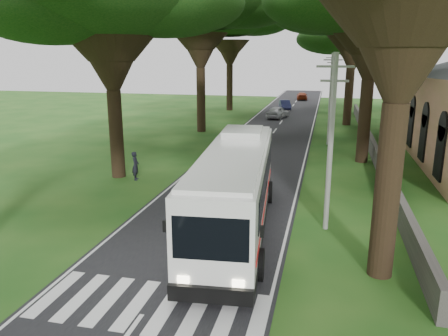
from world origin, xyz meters
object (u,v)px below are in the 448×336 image
(distant_car_a, at_px, (278,112))
(distant_car_b, at_px, (285,105))
(coach_bus, at_px, (235,187))
(pedestrian, at_px, (136,166))
(pole_near, at_px, (331,141))
(pole_mid, at_px, (331,98))
(pole_far, at_px, (331,83))
(distant_car_c, at_px, (302,96))

(distant_car_a, xyz_separation_m, distant_car_b, (0.00, 9.29, -0.09))
(coach_bus, xyz_separation_m, pedestrian, (-7.98, 6.70, -1.16))
(pole_near, height_order, pole_mid, same)
(pole_mid, xyz_separation_m, pedestrian, (-12.06, -14.45, -3.25))
(pole_near, xyz_separation_m, pole_far, (0.00, 40.00, 0.00))
(pole_mid, xyz_separation_m, coach_bus, (-4.08, -21.15, -2.09))
(pole_mid, distance_m, coach_bus, 21.64)
(distant_car_a, height_order, pedestrian, pedestrian)
(distant_car_b, bearing_deg, pole_far, -48.71)
(distant_car_b, height_order, distant_car_c, distant_car_b)
(coach_bus, height_order, pedestrian, coach_bus)
(coach_bus, bearing_deg, pole_near, 10.52)
(pedestrian, bearing_deg, pole_far, -37.27)
(pole_far, xyz_separation_m, distant_car_a, (-6.30, -4.67, -3.40))
(distant_car_b, bearing_deg, pedestrian, -110.83)
(pole_mid, height_order, pedestrian, pole_mid)
(pole_mid, height_order, coach_bus, pole_mid)
(pole_mid, distance_m, pedestrian, 19.10)
(distant_car_a, relative_size, pedestrian, 2.36)
(pole_near, height_order, distant_car_b, pole_near)
(distant_car_c, height_order, pedestrian, pedestrian)
(pole_near, relative_size, pedestrian, 4.31)
(distant_car_a, bearing_deg, distant_car_b, -76.00)
(pole_far, relative_size, distant_car_c, 1.82)
(pole_far, relative_size, distant_car_b, 2.02)
(coach_bus, height_order, distant_car_c, coach_bus)
(pole_far, xyz_separation_m, coach_bus, (-4.08, -41.15, -2.09))
(pole_mid, height_order, distant_car_a, pole_mid)
(pole_mid, bearing_deg, distant_car_a, 112.34)
(coach_bus, relative_size, distant_car_c, 3.04)
(distant_car_c, relative_size, pedestrian, 2.36)
(coach_bus, bearing_deg, distant_car_a, 88.24)
(coach_bus, relative_size, pedestrian, 7.19)
(pole_near, xyz_separation_m, distant_car_c, (-4.70, 59.00, -3.51))
(pole_near, distance_m, distant_car_c, 59.29)
(pole_near, distance_m, pole_far, 40.00)
(coach_bus, relative_size, distant_car_a, 3.05)
(coach_bus, bearing_deg, distant_car_c, 85.35)
(pole_near, bearing_deg, distant_car_a, 100.11)
(pole_near, bearing_deg, coach_bus, -164.23)
(pole_near, xyz_separation_m, distant_car_b, (-6.30, 44.62, -3.50))
(pedestrian, bearing_deg, distant_car_c, -25.82)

